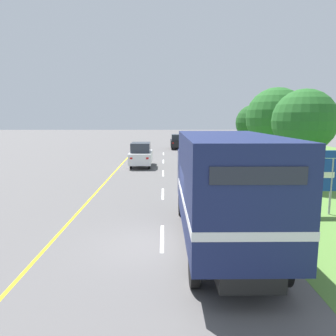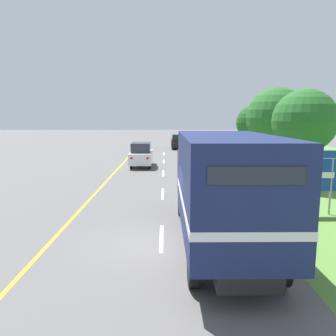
# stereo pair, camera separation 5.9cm
# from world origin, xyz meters

# --- Properties ---
(ground_plane) EXTENTS (200.00, 200.00, 0.00)m
(ground_plane) POSITION_xyz_m (0.00, 0.00, 0.00)
(ground_plane) COLOR #5B5959
(edge_line_yellow) EXTENTS (0.12, 58.30, 0.01)m
(edge_line_yellow) POSITION_xyz_m (-3.70, 13.92, 0.00)
(edge_line_yellow) COLOR yellow
(edge_line_yellow) RESTS_ON ground
(centre_dash_near) EXTENTS (0.12, 2.60, 0.01)m
(centre_dash_near) POSITION_xyz_m (0.00, 0.59, 0.00)
(centre_dash_near) COLOR white
(centre_dash_near) RESTS_ON ground
(centre_dash_mid_a) EXTENTS (0.12, 2.60, 0.01)m
(centre_dash_mid_a) POSITION_xyz_m (0.00, 7.19, 0.00)
(centre_dash_mid_a) COLOR white
(centre_dash_mid_a) RESTS_ON ground
(centre_dash_mid_b) EXTENTS (0.12, 2.60, 0.01)m
(centre_dash_mid_b) POSITION_xyz_m (0.00, 13.79, 0.00)
(centre_dash_mid_b) COLOR white
(centre_dash_mid_b) RESTS_ON ground
(centre_dash_far) EXTENTS (0.12, 2.60, 0.01)m
(centre_dash_far) POSITION_xyz_m (0.00, 20.39, 0.00)
(centre_dash_far) COLOR white
(centre_dash_far) RESTS_ON ground
(centre_dash_farthest) EXTENTS (0.12, 2.60, 0.01)m
(centre_dash_farthest) POSITION_xyz_m (0.00, 26.99, 0.00)
(centre_dash_farthest) COLOR white
(centre_dash_farthest) RESTS_ON ground
(horse_trailer_truck) EXTENTS (2.57, 8.07, 3.63)m
(horse_trailer_truck) POSITION_xyz_m (1.90, -0.30, 2.02)
(horse_trailer_truck) COLOR black
(horse_trailer_truck) RESTS_ON ground
(lead_car_white) EXTENTS (1.80, 4.11, 2.04)m
(lead_car_white) POSITION_xyz_m (-1.87, 17.17, 1.02)
(lead_car_white) COLOR black
(lead_car_white) RESTS_ON ground
(lead_car_black_ahead) EXTENTS (1.80, 3.98, 1.91)m
(lead_car_black_ahead) POSITION_xyz_m (1.84, 33.03, 0.96)
(lead_car_black_ahead) COLOR black
(lead_car_black_ahead) RESTS_ON ground
(highway_sign) EXTENTS (2.35, 0.09, 2.76)m
(highway_sign) POSITION_xyz_m (6.37, 3.27, 1.69)
(highway_sign) COLOR #9E9EA3
(highway_sign) RESTS_ON ground
(roadside_tree_near) EXTENTS (3.76, 3.76, 5.79)m
(roadside_tree_near) POSITION_xyz_m (8.36, 9.18, 3.89)
(roadside_tree_near) COLOR brown
(roadside_tree_near) RESTS_ON ground
(roadside_tree_mid) EXTENTS (4.77, 4.77, 6.46)m
(roadside_tree_mid) POSITION_xyz_m (8.98, 15.87, 4.07)
(roadside_tree_mid) COLOR brown
(roadside_tree_mid) RESTS_ON ground
(roadside_tree_far) EXTENTS (3.68, 3.68, 5.42)m
(roadside_tree_far) POSITION_xyz_m (9.25, 23.36, 3.57)
(roadside_tree_far) COLOR #4C3823
(roadside_tree_far) RESTS_ON ground
(delineator_post) EXTENTS (0.08, 0.08, 0.95)m
(delineator_post) POSITION_xyz_m (4.10, 3.96, 0.51)
(delineator_post) COLOR white
(delineator_post) RESTS_ON ground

